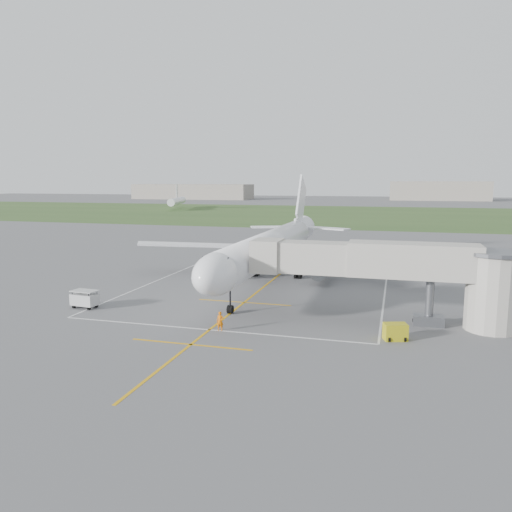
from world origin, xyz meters
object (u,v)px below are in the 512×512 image
(airliner, at_px, (270,247))
(gpu_unit, at_px, (395,332))
(baggage_cart, at_px, (85,299))
(ramp_worker_wing, at_px, (232,270))
(ramp_worker_nose, at_px, (220,321))
(jet_bridge, at_px, (404,271))

(airliner, distance_m, gpu_unit, 24.83)
(baggage_cart, bearing_deg, gpu_unit, 1.73)
(airliner, height_order, baggage_cart, airliner)
(ramp_worker_wing, bearing_deg, ramp_worker_nose, 150.29)
(baggage_cart, xyz_separation_m, ramp_worker_nose, (15.58, -3.57, -0.08))
(jet_bridge, height_order, ramp_worker_wing, jet_bridge)
(ramp_worker_nose, bearing_deg, ramp_worker_wing, 101.63)
(airliner, relative_size, ramp_worker_nose, 28.37)
(baggage_cart, bearing_deg, ramp_worker_nose, -7.15)
(gpu_unit, bearing_deg, airliner, 111.03)
(jet_bridge, relative_size, gpu_unit, 11.42)
(ramp_worker_wing, bearing_deg, baggage_cart, 110.36)
(ramp_worker_wing, bearing_deg, gpu_unit, 177.89)
(gpu_unit, relative_size, ramp_worker_wing, 1.24)
(ramp_worker_wing, bearing_deg, jet_bridge, -174.09)
(ramp_worker_nose, relative_size, ramp_worker_wing, 1.00)
(airliner, relative_size, baggage_cart, 17.46)
(airliner, xyz_separation_m, baggage_cart, (-14.61, -17.17, -3.49))
(jet_bridge, xyz_separation_m, baggage_cart, (-30.33, -2.92, -3.84))
(gpu_unit, relative_size, baggage_cart, 0.77)
(jet_bridge, relative_size, ramp_worker_wing, 14.17)
(jet_bridge, bearing_deg, baggage_cart, -174.51)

